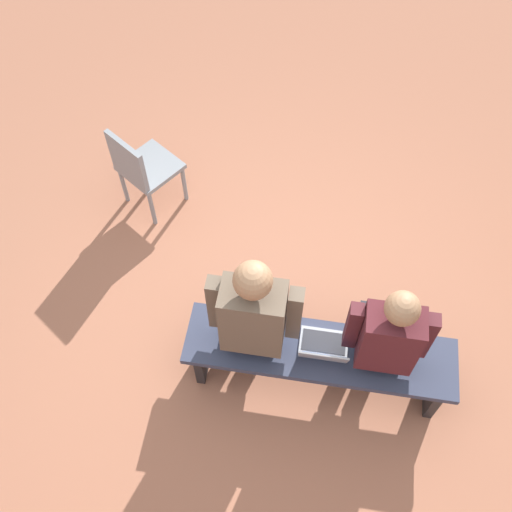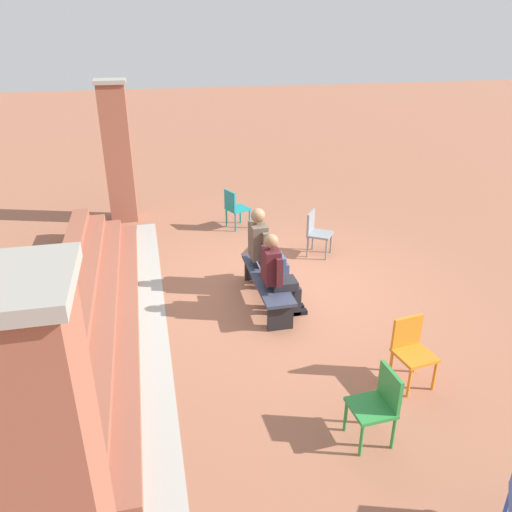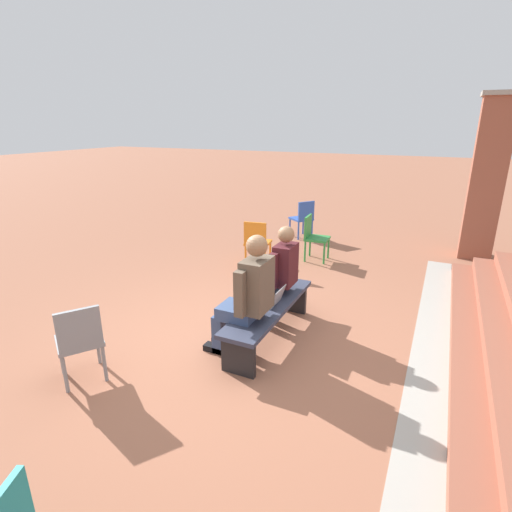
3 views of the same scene
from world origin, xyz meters
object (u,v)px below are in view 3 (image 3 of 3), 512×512
(laptop, at_px, (271,300))
(plastic_chair_near_bench_left, at_px, (257,241))
(plastic_chair_foreground, at_px, (303,217))
(bench, at_px, (270,311))
(person_student, at_px, (277,273))
(plastic_chair_far_right, at_px, (313,235))
(person_adult, at_px, (247,294))
(plastic_chair_mid_courtyard, at_px, (80,339))

(laptop, distance_m, plastic_chair_near_bench_left, 2.54)
(plastic_chair_foreground, bearing_deg, plastic_chair_near_bench_left, -3.48)
(bench, bearing_deg, person_student, -170.32)
(laptop, bearing_deg, plastic_chair_foreground, -165.82)
(bench, relative_size, person_student, 1.37)
(person_student, xyz_separation_m, plastic_chair_far_right, (-2.64, -0.36, -0.22))
(person_adult, xyz_separation_m, plastic_chair_far_right, (-3.47, -0.35, -0.26))
(bench, bearing_deg, person_adult, -9.17)
(bench, distance_m, plastic_chair_near_bench_left, 2.55)
(person_adult, distance_m, plastic_chair_near_bench_left, 2.93)
(person_student, bearing_deg, plastic_chair_mid_courtyard, -33.13)
(plastic_chair_foreground, bearing_deg, person_student, 14.38)
(laptop, bearing_deg, bench, -35.87)
(laptop, height_order, plastic_chair_near_bench_left, plastic_chair_near_bench_left)
(bench, bearing_deg, plastic_chair_far_right, -172.02)
(plastic_chair_far_right, bearing_deg, laptop, 8.24)
(plastic_chair_foreground, xyz_separation_m, plastic_chair_mid_courtyard, (5.95, -0.25, 0.00))
(person_student, height_order, plastic_chair_far_right, person_student)
(person_student, relative_size, plastic_chair_far_right, 1.56)
(bench, height_order, laptop, laptop)
(plastic_chair_far_right, height_order, plastic_chair_mid_courtyard, same)
(person_student, height_order, plastic_chair_foreground, person_student)
(person_student, height_order, person_adult, person_adult)
(bench, distance_m, laptop, 0.15)
(person_student, xyz_separation_m, plastic_chair_mid_courtyard, (1.95, -1.27, -0.22))
(bench, relative_size, plastic_chair_far_right, 2.14)
(person_adult, bearing_deg, laptop, 169.70)
(person_adult, height_order, laptop, person_adult)
(laptop, bearing_deg, plastic_chair_mid_courtyard, -40.46)
(plastic_chair_foreground, bearing_deg, laptop, 14.18)
(person_adult, bearing_deg, plastic_chair_mid_courtyard, -48.40)
(bench, xyz_separation_m, plastic_chair_near_bench_left, (-2.24, -1.22, 0.13))
(plastic_chair_foreground, bearing_deg, plastic_chair_mid_courtyard, -2.39)
(person_adult, relative_size, plastic_chair_near_bench_left, 1.68)
(person_adult, height_order, plastic_chair_foreground, person_adult)
(person_student, distance_m, person_adult, 0.83)
(plastic_chair_far_right, bearing_deg, person_student, 7.73)
(plastic_chair_foreground, height_order, plastic_chair_near_bench_left, same)
(bench, bearing_deg, plastic_chair_mid_courtyard, -40.51)
(plastic_chair_near_bench_left, bearing_deg, plastic_chair_mid_courtyard, -1.77)
(plastic_chair_foreground, height_order, plastic_chair_far_right, same)
(person_student, bearing_deg, bench, 9.68)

